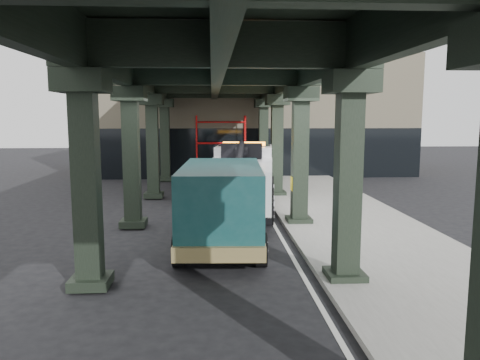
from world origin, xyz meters
name	(u,v)px	position (x,y,z in m)	size (l,w,h in m)	color
ground	(230,241)	(0.00, 0.00, 0.00)	(90.00, 90.00, 0.00)	black
sidewalk	(349,223)	(4.50, 2.00, 0.07)	(5.00, 40.00, 0.15)	gray
lane_stripe	(274,225)	(1.70, 2.00, 0.01)	(0.12, 38.00, 0.01)	silver
viaduct	(216,73)	(-0.40, 2.00, 5.46)	(7.40, 32.00, 6.40)	black
building	(246,116)	(2.00, 20.00, 4.00)	(22.00, 10.00, 8.00)	#C6B793
scaffolding	(221,146)	(0.00, 14.64, 2.11)	(3.08, 0.88, 4.00)	red
tow_truck	(241,177)	(0.65, 4.71, 1.44)	(3.60, 9.26, 2.96)	black
towed_van	(222,203)	(-0.27, -0.58, 1.36)	(2.78, 6.37, 2.54)	#113E40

